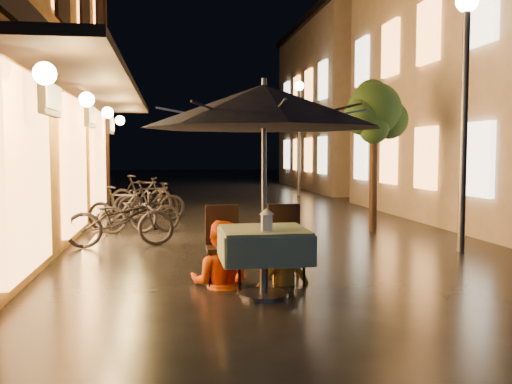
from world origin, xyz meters
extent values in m
plane|color=black|center=(0.00, 0.00, 0.00)|extent=(90.00, 90.00, 0.00)
cube|color=black|center=(-3.47, 4.00, 3.30)|extent=(0.12, 11.00, 0.35)
cube|color=black|center=(-2.90, 4.00, 2.75)|extent=(1.20, 10.50, 0.12)
cube|color=#FF9D48|center=(-3.44, 5.50, 4.60)|extent=(0.10, 0.90, 1.50)
cube|color=#FF9D48|center=(-3.44, 8.00, 4.60)|extent=(0.10, 0.90, 1.50)
cube|color=#FF9D48|center=(-3.44, 0.50, 1.40)|extent=(0.10, 2.20, 2.40)
cube|color=#FF9D48|center=(-3.44, 4.00, 1.40)|extent=(0.10, 2.20, 2.40)
cube|color=#FF9D48|center=(-3.44, 7.50, 1.40)|extent=(0.10, 2.20, 2.40)
cube|color=#FF9D48|center=(3.95, 3.20, 1.50)|extent=(0.10, 1.00, 1.40)
cube|color=#FF9D48|center=(3.95, 3.20, 4.30)|extent=(0.10, 1.00, 1.40)
cube|color=#FF9D48|center=(3.95, 5.40, 1.50)|extent=(0.10, 1.00, 1.40)
cube|color=#FF9D48|center=(3.95, 5.40, 4.30)|extent=(0.10, 1.00, 1.40)
cube|color=#FF9D48|center=(3.95, 7.60, 1.50)|extent=(0.10, 1.00, 1.40)
cube|color=#FF9D48|center=(3.95, 7.60, 4.30)|extent=(0.10, 1.00, 1.40)
cube|color=#FF9D48|center=(3.95, 9.80, 1.50)|extent=(0.10, 1.00, 1.40)
cube|color=#FF9D48|center=(3.95, 9.80, 4.30)|extent=(0.10, 1.00, 1.40)
cube|color=tan|center=(7.50, 18.00, 3.50)|extent=(7.00, 10.00, 7.00)
cube|color=black|center=(7.50, 18.00, 7.15)|extent=(7.30, 10.30, 0.30)
cube|color=#FF9D48|center=(3.95, 14.20, 1.50)|extent=(0.10, 1.00, 1.40)
cube|color=#FF9D48|center=(3.95, 14.20, 4.30)|extent=(0.10, 1.00, 1.40)
cube|color=#FF9D48|center=(3.95, 16.40, 1.50)|extent=(0.10, 1.00, 1.40)
cube|color=#FF9D48|center=(3.95, 16.40, 4.30)|extent=(0.10, 1.00, 1.40)
cube|color=#FF9D48|center=(3.95, 18.60, 1.50)|extent=(0.10, 1.00, 1.40)
cube|color=#FF9D48|center=(3.95, 18.60, 4.30)|extent=(0.10, 1.00, 1.40)
cube|color=#FF9D48|center=(3.95, 20.80, 1.50)|extent=(0.10, 1.00, 1.40)
cube|color=#FF9D48|center=(3.95, 20.80, 4.30)|extent=(0.10, 1.00, 1.40)
cylinder|color=black|center=(2.40, 4.50, 1.10)|extent=(0.16, 0.16, 2.20)
sphere|color=black|center=(2.40, 4.50, 2.50)|extent=(1.10, 1.10, 1.10)
sphere|color=black|center=(2.75, 4.60, 2.30)|extent=(0.80, 0.80, 0.80)
sphere|color=black|center=(2.10, 4.35, 2.35)|extent=(0.76, 0.76, 0.76)
sphere|color=black|center=(2.45, 4.80, 2.80)|extent=(0.70, 0.70, 0.70)
sphere|color=black|center=(2.30, 4.25, 2.10)|extent=(0.60, 0.60, 0.60)
cylinder|color=#59595E|center=(3.00, 2.00, 2.00)|extent=(0.12, 0.12, 4.00)
sphere|color=#FFE4BB|center=(3.00, 2.00, 4.05)|extent=(0.36, 0.36, 0.36)
cylinder|color=#59595E|center=(3.00, 14.00, 2.00)|extent=(0.12, 0.12, 4.00)
sphere|color=#FFE4BB|center=(3.00, 14.00, 4.05)|extent=(0.36, 0.36, 0.36)
cylinder|color=#59595E|center=(-0.69, -0.39, 0.36)|extent=(0.10, 0.10, 0.72)
cylinder|color=#59595E|center=(-0.69, -0.39, 0.02)|extent=(0.56, 0.56, 0.04)
cube|color=#275531|center=(-0.69, -0.39, 0.75)|extent=(0.95, 0.95, 0.06)
cube|color=#275531|center=(-0.21, -0.39, 0.58)|extent=(0.04, 0.95, 0.33)
cube|color=#275531|center=(-1.16, -0.39, 0.58)|extent=(0.04, 0.95, 0.33)
cube|color=#275531|center=(-0.69, 0.09, 0.58)|extent=(0.95, 0.04, 0.33)
cube|color=#275531|center=(-0.69, -0.86, 0.58)|extent=(0.95, 0.04, 0.33)
cylinder|color=#59595E|center=(-0.69, -0.39, 1.15)|extent=(0.05, 0.05, 2.30)
cone|color=black|center=(-0.69, -0.39, 2.15)|extent=(2.72, 2.72, 0.49)
cylinder|color=#59595E|center=(-0.69, -0.39, 2.40)|extent=(0.06, 0.06, 0.12)
cube|color=black|center=(-1.09, 0.26, 0.45)|extent=(0.42, 0.42, 0.05)
cube|color=black|center=(-1.09, 0.45, 0.70)|extent=(0.42, 0.04, 0.55)
cylinder|color=black|center=(-1.27, 0.08, 0.21)|extent=(0.04, 0.04, 0.43)
cylinder|color=black|center=(-0.91, 0.08, 0.21)|extent=(0.04, 0.04, 0.43)
cylinder|color=black|center=(-1.27, 0.44, 0.21)|extent=(0.04, 0.04, 0.43)
cylinder|color=black|center=(-0.91, 0.44, 0.21)|extent=(0.04, 0.04, 0.43)
cube|color=black|center=(-0.29, 0.26, 0.45)|extent=(0.42, 0.42, 0.05)
cube|color=black|center=(-0.29, 0.45, 0.70)|extent=(0.42, 0.04, 0.55)
cylinder|color=black|center=(-0.47, 0.08, 0.21)|extent=(0.04, 0.04, 0.43)
cylinder|color=black|center=(-0.11, 0.08, 0.21)|extent=(0.04, 0.04, 0.43)
cylinder|color=black|center=(-0.47, 0.44, 0.21)|extent=(0.04, 0.04, 0.43)
cylinder|color=black|center=(-0.11, 0.44, 0.21)|extent=(0.04, 0.04, 0.43)
cube|color=white|center=(-0.69, -0.57, 0.87)|extent=(0.11, 0.11, 0.18)
cube|color=#FFD88C|center=(-0.69, -0.57, 0.86)|extent=(0.07, 0.07, 0.12)
cone|color=white|center=(-0.69, -0.57, 0.99)|extent=(0.16, 0.16, 0.07)
imported|color=#F14800|center=(-1.14, 0.21, 0.79)|extent=(0.91, 0.80, 1.58)
imported|color=#FDA629|center=(-0.37, 0.18, 0.70)|extent=(0.99, 0.70, 1.40)
imported|color=black|center=(-2.59, 3.30, 0.48)|extent=(1.89, 0.85, 0.96)
imported|color=black|center=(-2.72, 5.19, 0.47)|extent=(1.61, 1.05, 0.94)
imported|color=black|center=(-2.35, 4.99, 0.43)|extent=(1.71, 0.87, 0.86)
imported|color=black|center=(-2.17, 6.93, 0.48)|extent=(1.64, 0.75, 0.95)
imported|color=black|center=(-2.33, 7.81, 0.43)|extent=(1.71, 0.92, 0.85)
imported|color=black|center=(-2.50, 8.74, 0.51)|extent=(1.76, 0.84, 1.02)
camera|label=1|loc=(-1.73, -6.69, 1.65)|focal=40.00mm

